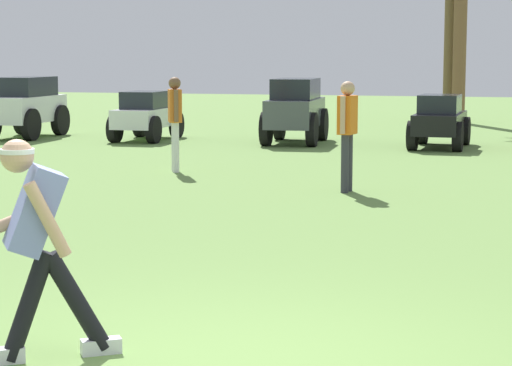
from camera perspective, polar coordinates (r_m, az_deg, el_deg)
frisbee_thrower at (r=6.44m, az=-12.44°, el=-3.04°), size 1.05×0.59×1.42m
teammate_near_sideline at (r=14.04m, az=5.24°, el=3.29°), size 0.24×0.50×1.56m
teammate_midfield at (r=16.47m, az=-4.65°, el=3.90°), size 0.33×0.48×1.56m
parked_car_slot_a at (r=23.78m, az=-12.99°, el=4.34°), size 1.22×2.38×1.40m
parked_car_slot_b at (r=22.58m, az=-6.30°, el=3.88°), size 1.11×2.21×1.10m
parked_car_slot_c at (r=21.74m, az=2.26°, el=4.25°), size 1.29×2.40×1.40m
parked_car_slot_d at (r=20.99m, az=10.46°, el=3.54°), size 1.15×2.23×1.10m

